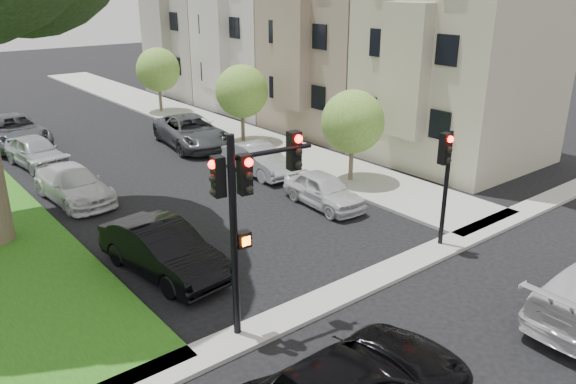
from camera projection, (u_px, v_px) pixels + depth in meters
ground at (412, 320)px, 14.11m from camera, size 140.00×140.00×0.00m
sidewalk_right at (184, 116)px, 35.59m from camera, size 3.50×44.00×0.12m
sidewalk_cross at (356, 287)px, 15.55m from camera, size 60.00×1.00×0.12m
house_a at (465, 8)px, 24.83m from camera, size 7.70×7.55×15.97m
house_b at (346, 3)px, 30.31m from camera, size 7.70×7.55×15.97m
house_c at (264, 0)px, 35.79m from camera, size 7.70×7.55×15.97m
small_tree_a at (353, 122)px, 23.03m from camera, size 2.62×2.62×3.93m
small_tree_b at (242, 91)px, 28.87m from camera, size 2.73×2.73×4.10m
small_tree_c at (158, 70)px, 35.77m from camera, size 2.78×2.78×4.17m
traffic_signal_main at (247, 199)px, 12.54m from camera, size 2.45×0.64×5.00m
traffic_signal_secondary at (445, 169)px, 17.07m from camera, size 0.49×0.39×3.82m
car_parked_0 at (324, 190)px, 21.18m from camera, size 1.74×3.81×1.27m
car_parked_1 at (258, 159)px, 24.74m from camera, size 1.45×4.04×1.32m
car_parked_2 at (191, 131)px, 28.95m from camera, size 3.33×5.88×1.55m
car_parked_5 at (163, 250)px, 16.16m from camera, size 2.18×4.78×1.52m
car_parked_6 at (73, 184)px, 21.70m from camera, size 2.15×4.65×1.32m
car_parked_7 at (36, 151)px, 25.77m from camera, size 2.11×4.31×1.42m
car_parked_8 at (13, 131)px, 28.96m from camera, size 2.78×5.81×1.60m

